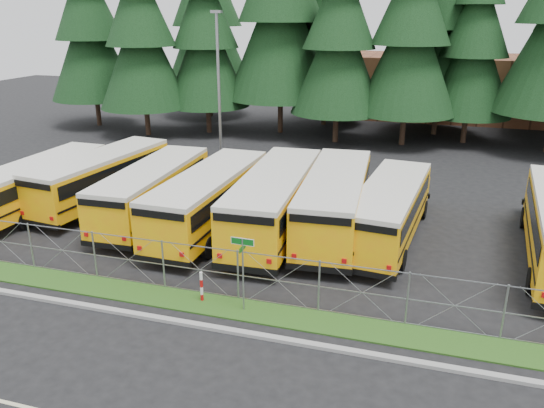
{
  "coord_description": "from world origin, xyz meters",
  "views": [
    {
      "loc": [
        5.1,
        -17.15,
        9.97
      ],
      "look_at": [
        -1.2,
        4.0,
        2.0
      ],
      "focal_mm": 35.0,
      "sensor_mm": 36.0,
      "label": 1
    }
  ],
  "objects_px": {
    "bus_1": "(107,178)",
    "bus_3": "(213,200)",
    "bus_2": "(156,192)",
    "street_sign": "(243,259)",
    "bus_5": "(336,202)",
    "bus_6": "(390,212)",
    "bus_0": "(45,184)",
    "bus_4": "(277,202)",
    "light_standard": "(219,84)",
    "striped_bollard": "(202,287)"
  },
  "relations": [
    {
      "from": "striped_bollard",
      "to": "street_sign",
      "type": "bearing_deg",
      "value": -5.51
    },
    {
      "from": "bus_3",
      "to": "street_sign",
      "type": "height_order",
      "value": "bus_3"
    },
    {
      "from": "bus_3",
      "to": "bus_4",
      "type": "relative_size",
      "value": 0.96
    },
    {
      "from": "bus_2",
      "to": "bus_5",
      "type": "distance_m",
      "value": 9.12
    },
    {
      "from": "bus_3",
      "to": "street_sign",
      "type": "distance_m",
      "value": 7.95
    },
    {
      "from": "bus_1",
      "to": "bus_5",
      "type": "relative_size",
      "value": 0.94
    },
    {
      "from": "street_sign",
      "to": "light_standard",
      "type": "bearing_deg",
      "value": 114.03
    },
    {
      "from": "bus_4",
      "to": "bus_5",
      "type": "height_order",
      "value": "bus_4"
    },
    {
      "from": "bus_3",
      "to": "bus_6",
      "type": "xyz_separation_m",
      "value": [
        8.36,
        1.03,
        -0.08
      ]
    },
    {
      "from": "bus_6",
      "to": "street_sign",
      "type": "height_order",
      "value": "street_sign"
    },
    {
      "from": "bus_5",
      "to": "striped_bollard",
      "type": "relative_size",
      "value": 9.52
    },
    {
      "from": "bus_0",
      "to": "bus_4",
      "type": "bearing_deg",
      "value": 2.9
    },
    {
      "from": "bus_0",
      "to": "bus_2",
      "type": "height_order",
      "value": "bus_2"
    },
    {
      "from": "bus_3",
      "to": "bus_0",
      "type": "bearing_deg",
      "value": -179.33
    },
    {
      "from": "light_standard",
      "to": "bus_4",
      "type": "bearing_deg",
      "value": -56.04
    },
    {
      "from": "bus_6",
      "to": "street_sign",
      "type": "bearing_deg",
      "value": -112.93
    },
    {
      "from": "bus_6",
      "to": "striped_bollard",
      "type": "height_order",
      "value": "bus_6"
    },
    {
      "from": "street_sign",
      "to": "bus_0",
      "type": "bearing_deg",
      "value": 152.89
    },
    {
      "from": "bus_3",
      "to": "bus_6",
      "type": "relative_size",
      "value": 1.06
    },
    {
      "from": "bus_3",
      "to": "bus_4",
      "type": "distance_m",
      "value": 3.13
    },
    {
      "from": "bus_1",
      "to": "light_standard",
      "type": "height_order",
      "value": "light_standard"
    },
    {
      "from": "bus_1",
      "to": "bus_3",
      "type": "distance_m",
      "value": 7.26
    },
    {
      "from": "striped_bollard",
      "to": "bus_3",
      "type": "bearing_deg",
      "value": 108.95
    },
    {
      "from": "bus_2",
      "to": "bus_0",
      "type": "bearing_deg",
      "value": -178.72
    },
    {
      "from": "bus_1",
      "to": "bus_0",
      "type": "bearing_deg",
      "value": -142.77
    },
    {
      "from": "light_standard",
      "to": "bus_2",
      "type": "bearing_deg",
      "value": -86.49
    },
    {
      "from": "bus_2",
      "to": "street_sign",
      "type": "height_order",
      "value": "street_sign"
    },
    {
      "from": "bus_6",
      "to": "street_sign",
      "type": "distance_m",
      "value": 9.05
    },
    {
      "from": "bus_2",
      "to": "bus_6",
      "type": "bearing_deg",
      "value": 0.8
    },
    {
      "from": "bus_0",
      "to": "bus_2",
      "type": "bearing_deg",
      "value": 4.61
    },
    {
      "from": "bus_2",
      "to": "street_sign",
      "type": "xyz_separation_m",
      "value": [
        7.3,
        -7.38,
        0.64
      ]
    },
    {
      "from": "bus_2",
      "to": "bus_3",
      "type": "bearing_deg",
      "value": -10.55
    },
    {
      "from": "street_sign",
      "to": "bus_6",
      "type": "bearing_deg",
      "value": 60.96
    },
    {
      "from": "bus_6",
      "to": "striped_bollard",
      "type": "xyz_separation_m",
      "value": [
        -6.06,
        -7.73,
        -0.78
      ]
    },
    {
      "from": "bus_0",
      "to": "street_sign",
      "type": "bearing_deg",
      "value": -25.49
    },
    {
      "from": "bus_5",
      "to": "street_sign",
      "type": "distance_m",
      "value": 8.31
    },
    {
      "from": "street_sign",
      "to": "light_standard",
      "type": "relative_size",
      "value": 0.28
    },
    {
      "from": "bus_2",
      "to": "street_sign",
      "type": "bearing_deg",
      "value": -47.03
    },
    {
      "from": "bus_3",
      "to": "bus_6",
      "type": "height_order",
      "value": "bus_3"
    },
    {
      "from": "bus_1",
      "to": "bus_2",
      "type": "distance_m",
      "value": 3.92
    },
    {
      "from": "bus_6",
      "to": "light_standard",
      "type": "xyz_separation_m",
      "value": [
        -12.32,
        9.91,
        4.12
      ]
    },
    {
      "from": "bus_2",
      "to": "striped_bollard",
      "type": "height_order",
      "value": "bus_2"
    },
    {
      "from": "bus_2",
      "to": "striped_bollard",
      "type": "relative_size",
      "value": 8.88
    },
    {
      "from": "bus_3",
      "to": "light_standard",
      "type": "relative_size",
      "value": 1.1
    },
    {
      "from": "street_sign",
      "to": "striped_bollard",
      "type": "bearing_deg",
      "value": 174.49
    },
    {
      "from": "street_sign",
      "to": "bus_4",
      "type": "bearing_deg",
      "value": 96.86
    },
    {
      "from": "bus_5",
      "to": "bus_6",
      "type": "height_order",
      "value": "bus_5"
    },
    {
      "from": "bus_1",
      "to": "light_standard",
      "type": "xyz_separation_m",
      "value": [
        3.08,
        9.18,
        4.09
      ]
    },
    {
      "from": "bus_1",
      "to": "bus_6",
      "type": "xyz_separation_m",
      "value": [
        15.4,
        -0.74,
        -0.03
      ]
    },
    {
      "from": "street_sign",
      "to": "light_standard",
      "type": "xyz_separation_m",
      "value": [
        -7.94,
        17.81,
        3.47
      ]
    }
  ]
}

